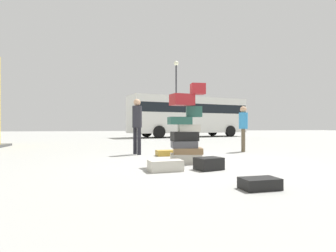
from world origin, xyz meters
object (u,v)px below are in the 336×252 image
Objects in this scene: person_bearded_onlooker at (243,125)px; lamp_post at (176,87)px; suitcase_tan_white_trunk at (188,153)px; suitcase_cream_foreground_far at (165,166)px; suitcase_tan_upright_blue at (169,153)px; person_tourist_with_camera at (137,121)px; suitcase_black_right_side at (260,184)px; suitcase_black_foreground_near at (209,164)px; parked_bus at (189,114)px; suitcase_tower at (186,134)px.

lamp_post is (0.52, 11.46, 2.91)m from person_bearded_onlooker.
suitcase_cream_foreground_far is (-1.12, -2.11, -0.01)m from suitcase_tan_white_trunk.
person_tourist_with_camera is (-0.91, 0.53, 0.96)m from suitcase_tan_upright_blue.
person_tourist_with_camera reaches higher than suitcase_black_right_side.
suitcase_cream_foreground_far is 3.32m from person_tourist_with_camera.
lamp_post is (3.06, 14.76, 3.73)m from suitcase_black_foreground_near.
person_bearded_onlooker is at bearing 37.49° from suitcase_cream_foreground_far.
suitcase_black_foreground_near is at bearing -9.79° from person_tourist_with_camera.
suitcase_black_foreground_near reaches higher than suitcase_black_right_side.
suitcase_cream_foreground_far is at bearing 116.86° from suitcase_black_right_side.
suitcase_black_right_side is at bearing -89.76° from suitcase_tan_upright_blue.
suitcase_tan_upright_blue is (-0.44, 0.55, -0.04)m from suitcase_tan_white_trunk.
person_bearded_onlooker is 0.16× the size of parked_bus.
person_tourist_with_camera is at bearing 101.56° from suitcase_black_right_side.
person_bearded_onlooker is (2.74, 2.33, 0.23)m from suitcase_tower.
parked_bus is 2.54m from lamp_post.
suitcase_tan_white_trunk is 0.12× the size of lamp_post.
person_bearded_onlooker is 0.90× the size of person_tourist_with_camera.
lamp_post is at bearing 77.54° from suitcase_black_right_side.
suitcase_black_foreground_near is 0.66× the size of suitcase_tan_upright_blue.
suitcase_tan_upright_blue is at bearing 69.59° from suitcase_cream_foreground_far.
suitcase_cream_foreground_far is at bearing -121.59° from parked_bus.
suitcase_tower reaches higher than suitcase_tan_white_trunk.
suitcase_tower reaches higher than suitcase_cream_foreground_far.
lamp_post reaches higher than parked_bus.
suitcase_tan_white_trunk is at bearing 22.13° from person_tourist_with_camera.
suitcase_tan_white_trunk is at bearing -31.59° from person_bearded_onlooker.
parked_bus is (1.80, 12.33, 0.90)m from person_bearded_onlooker.
suitcase_tower is 1.83m from suitcase_tan_upright_blue.
person_bearded_onlooker reaches higher than suitcase_black_right_side.
lamp_post is (3.26, 13.79, 3.14)m from suitcase_tower.
suitcase_tower reaches higher than suitcase_black_right_side.
suitcase_cream_foreground_far is at bearing -126.71° from suitcase_tower.
suitcase_tan_white_trunk is 3.89m from suitcase_black_right_side.
suitcase_black_right_side is (-0.13, -3.88, -0.04)m from suitcase_tan_white_trunk.
suitcase_black_foreground_near is 4.24m from person_bearded_onlooker.
suitcase_black_foreground_near reaches higher than suitcase_tan_white_trunk.
suitcase_black_right_side is (0.09, -1.75, -0.04)m from suitcase_black_foreground_near.
person_bearded_onlooker is at bearing 61.84° from suitcase_black_right_side.
suitcase_cream_foreground_far is at bearing -25.03° from person_tourist_with_camera.
parked_bus reaches higher than suitcase_black_right_side.
parked_bus reaches higher than person_bearded_onlooker.
person_bearded_onlooker is at bearing 62.13° from person_tourist_with_camera.
suitcase_black_right_side is (0.29, -2.72, -0.63)m from suitcase_tower.
suitcase_tan_upright_blue is at bearing -45.71° from person_bearded_onlooker.
person_tourist_with_camera reaches higher than suitcase_black_foreground_near.
person_bearded_onlooker is 0.27× the size of lamp_post.
suitcase_tower is 2.84× the size of suitcase_cream_foreground_far.
suitcase_tower is 1.15m from suitcase_black_foreground_near.
person_tourist_with_camera reaches higher than person_bearded_onlooker.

